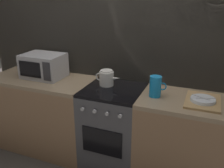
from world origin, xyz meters
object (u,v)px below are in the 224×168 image
stove_unit (113,127)px  dish_pile (203,101)px  microwave (44,66)px  kettle (107,78)px  pitcher (156,86)px

stove_unit → dish_pile: bearing=-0.5°
stove_unit → microwave: size_ratio=1.96×
stove_unit → kettle: kettle is taller
pitcher → microwave: bearing=176.7°
stove_unit → dish_pile: size_ratio=2.25×
microwave → kettle: 0.78m
microwave → dish_pile: bearing=-1.8°
kettle → pitcher: pitcher is taller
kettle → microwave: bearing=-178.3°
microwave → dish_pile: 1.75m
kettle → dish_pile: (0.97, -0.08, -0.06)m
microwave → dish_pile: microwave is taller
stove_unit → dish_pile: dish_pile is taller
kettle → pitcher: (0.54, -0.10, 0.02)m
dish_pile → pitcher: bearing=-177.2°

